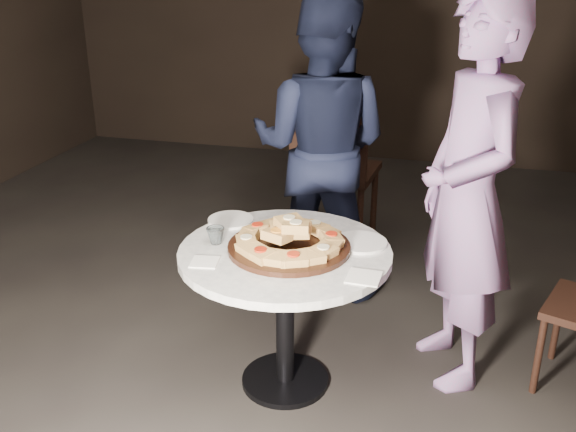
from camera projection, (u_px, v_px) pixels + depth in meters
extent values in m
plane|color=black|center=(282.00, 375.00, 2.96)|extent=(7.00, 7.00, 0.00)
cylinder|color=black|center=(285.00, 380.00, 2.91)|extent=(0.45, 0.45, 0.03)
cylinder|color=black|center=(285.00, 319.00, 2.79)|extent=(0.09, 0.09, 0.61)
cylinder|color=silver|center=(285.00, 253.00, 2.66)|extent=(1.03, 1.03, 0.04)
cylinder|color=black|center=(289.00, 247.00, 2.65)|extent=(0.53, 0.53, 0.02)
cube|color=#BD8B49|center=(331.00, 239.00, 2.65)|extent=(0.12, 0.13, 0.05)
cylinder|color=red|center=(331.00, 234.00, 2.65)|extent=(0.07, 0.07, 0.01)
cube|color=#BD8B49|center=(326.00, 232.00, 2.72)|extent=(0.14, 0.13, 0.05)
cube|color=#BD8B49|center=(315.00, 227.00, 2.76)|extent=(0.13, 0.12, 0.05)
cylinder|color=beige|center=(315.00, 223.00, 2.76)|extent=(0.07, 0.07, 0.01)
cube|color=#BD8B49|center=(301.00, 224.00, 2.79)|extent=(0.12, 0.10, 0.05)
cube|color=#BD8B49|center=(285.00, 224.00, 2.80)|extent=(0.13, 0.11, 0.05)
cylinder|color=red|center=(285.00, 219.00, 2.79)|extent=(0.06, 0.06, 0.01)
cube|color=#BD8B49|center=(270.00, 226.00, 2.78)|extent=(0.13, 0.14, 0.05)
cube|color=#BD8B49|center=(258.00, 229.00, 2.74)|extent=(0.13, 0.14, 0.05)
cylinder|color=red|center=(257.00, 225.00, 2.74)|extent=(0.07, 0.07, 0.01)
cube|color=#BD8B49|center=(249.00, 235.00, 2.69)|extent=(0.09, 0.11, 0.05)
cube|color=#BD8B49|center=(246.00, 242.00, 2.63)|extent=(0.12, 0.13, 0.05)
cylinder|color=beige|center=(246.00, 237.00, 2.62)|extent=(0.07, 0.07, 0.01)
cube|color=#BD8B49|center=(250.00, 249.00, 2.56)|extent=(0.14, 0.13, 0.05)
cube|color=#BD8B49|center=(261.00, 255.00, 2.52)|extent=(0.14, 0.13, 0.05)
cylinder|color=red|center=(260.00, 250.00, 2.51)|extent=(0.07, 0.07, 0.01)
cube|color=#BD8B49|center=(276.00, 258.00, 2.48)|extent=(0.11, 0.09, 0.05)
cube|color=#BD8B49|center=(293.00, 259.00, 2.48)|extent=(0.13, 0.12, 0.05)
cylinder|color=red|center=(293.00, 254.00, 2.47)|extent=(0.07, 0.07, 0.01)
cube|color=#BD8B49|center=(310.00, 257.00, 2.50)|extent=(0.14, 0.13, 0.05)
cube|color=#BD8B49|center=(323.00, 252.00, 2.54)|extent=(0.12, 0.13, 0.05)
cylinder|color=beige|center=(323.00, 247.00, 2.53)|extent=(0.07, 0.07, 0.01)
cube|color=#BD8B49|center=(330.00, 246.00, 2.59)|extent=(0.10, 0.12, 0.05)
cube|color=#BD8B49|center=(301.00, 230.00, 2.65)|extent=(0.09, 0.12, 0.04)
cylinder|color=#2D6B1E|center=(301.00, 225.00, 2.64)|extent=(0.06, 0.06, 0.01)
cube|color=#BD8B49|center=(283.00, 228.00, 2.67)|extent=(0.13, 0.11, 0.04)
cylinder|color=beige|center=(283.00, 223.00, 2.66)|extent=(0.06, 0.06, 0.01)
cube|color=#BD8B49|center=(277.00, 236.00, 2.60)|extent=(0.13, 0.12, 0.05)
cylinder|color=orange|center=(277.00, 230.00, 2.59)|extent=(0.06, 0.06, 0.01)
cube|color=#BD8B49|center=(296.00, 227.00, 2.59)|extent=(0.12, 0.10, 0.05)
cylinder|color=beige|center=(296.00, 222.00, 2.58)|extent=(0.06, 0.06, 0.01)
cube|color=#BD8B49|center=(289.00, 222.00, 2.64)|extent=(0.14, 0.13, 0.05)
cylinder|color=beige|center=(289.00, 217.00, 2.63)|extent=(0.07, 0.07, 0.01)
cylinder|color=white|center=(231.00, 220.00, 2.93)|extent=(0.23, 0.23, 0.01)
cylinder|color=white|center=(361.00, 242.00, 2.71)|extent=(0.23, 0.23, 0.01)
imported|color=silver|center=(216.00, 236.00, 2.70)|extent=(0.08, 0.08, 0.07)
cube|color=white|center=(205.00, 262.00, 2.54)|extent=(0.12, 0.12, 0.01)
cube|color=white|center=(364.00, 277.00, 2.42)|extent=(0.13, 0.13, 0.01)
cube|color=black|center=(338.00, 171.00, 4.10)|extent=(0.51, 0.51, 0.05)
cube|color=black|center=(328.00, 142.00, 3.80)|extent=(0.48, 0.08, 0.51)
cylinder|color=black|center=(374.00, 201.00, 4.31)|extent=(0.04, 0.04, 0.51)
cylinder|color=black|center=(316.00, 194.00, 4.44)|extent=(0.04, 0.04, 0.51)
cylinder|color=black|center=(360.00, 224.00, 3.96)|extent=(0.04, 0.04, 0.51)
cylinder|color=black|center=(297.00, 215.00, 4.09)|extent=(0.04, 0.04, 0.51)
cylinder|color=black|center=(557.00, 322.00, 3.01)|extent=(0.04, 0.04, 0.39)
cylinder|color=black|center=(539.00, 354.00, 2.77)|extent=(0.04, 0.04, 0.39)
imported|color=black|center=(321.00, 147.00, 3.49)|extent=(0.83, 0.67, 1.65)
imported|color=#86659E|center=(468.00, 197.00, 2.69)|extent=(0.62, 0.73, 1.71)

